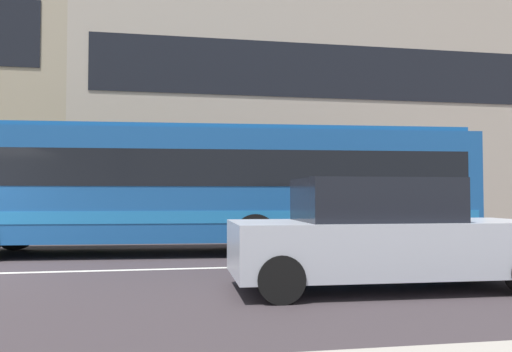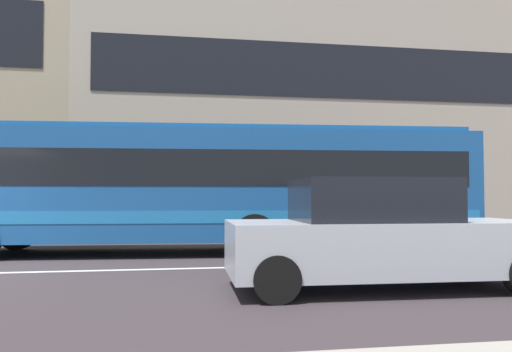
# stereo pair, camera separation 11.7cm
# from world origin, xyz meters

# --- Properties ---
(apartment_block_right) EXTENTS (20.28, 9.71, 11.54)m
(apartment_block_right) POSITION_xyz_m (10.63, 15.33, 5.77)
(apartment_block_right) COLOR #B5A898
(apartment_block_right) RESTS_ON ground_plane
(transit_bus) EXTENTS (12.63, 3.37, 3.08)m
(transit_bus) POSITION_xyz_m (5.65, 2.66, 1.70)
(transit_bus) COLOR #1A5194
(transit_bus) RESTS_ON ground_plane
(sedan_oncoming) EXTENTS (4.71, 1.92, 1.67)m
(sedan_oncoming) POSITION_xyz_m (7.61, -2.66, 0.80)
(sedan_oncoming) COLOR #B5BBC8
(sedan_oncoming) RESTS_ON ground_plane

